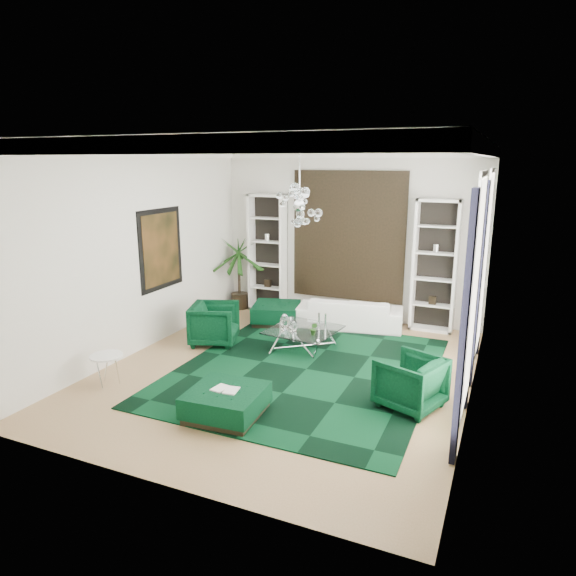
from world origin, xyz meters
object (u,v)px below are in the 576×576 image
at_px(armchair_left, 214,324).
at_px(palm, 239,263).
at_px(ottoman_side, 276,314).
at_px(sofa, 350,313).
at_px(side_table, 108,370).
at_px(armchair_right, 410,382).
at_px(ottoman_front, 226,403).
at_px(coffee_table, 303,339).

bearing_deg(armchair_left, palm, -1.48).
relative_size(armchair_left, ottoman_side, 0.91).
height_order(sofa, ottoman_side, sofa).
bearing_deg(side_table, armchair_right, 14.31).
xyz_separation_m(sofa, ottoman_side, (-1.60, -0.38, -0.11)).
distance_m(ottoman_front, palm, 5.64).
relative_size(armchair_left, ottoman_front, 0.89).
bearing_deg(ottoman_side, side_table, -105.58).
bearing_deg(side_table, armchair_left, 76.79).
height_order(sofa, armchair_left, armchair_left).
bearing_deg(armchair_right, palm, -106.12).
bearing_deg(palm, armchair_right, -36.84).
bearing_deg(ottoman_side, coffee_table, -47.91).
height_order(ottoman_side, ottoman_front, ottoman_side).
xyz_separation_m(armchair_right, ottoman_side, (-3.50, 2.88, -0.17)).
bearing_deg(armchair_right, sofa, -128.92).
distance_m(armchair_left, ottoman_front, 3.07).
bearing_deg(palm, ottoman_front, -63.18).
relative_size(coffee_table, ottoman_side, 1.23).
height_order(armchair_left, coffee_table, armchair_left).
distance_m(armchair_left, side_table, 2.45).
relative_size(armchair_right, palm, 0.38).
height_order(ottoman_front, palm, palm).
height_order(coffee_table, side_table, side_table).
relative_size(armchair_left, palm, 0.40).
bearing_deg(ottoman_side, armchair_left, -108.84).
bearing_deg(armchair_left, ottoman_side, -37.97).
bearing_deg(sofa, ottoman_side, 3.23).
distance_m(armchair_left, armchair_right, 4.25).
relative_size(sofa, ottoman_front, 2.23).
xyz_separation_m(armchair_left, ottoman_front, (1.74, -2.53, -0.21)).
height_order(side_table, palm, palm).
relative_size(ottoman_side, side_table, 1.90).
distance_m(coffee_table, ottoman_front, 2.90).
xyz_separation_m(armchair_right, side_table, (-4.63, -1.18, -0.14)).
relative_size(ottoman_side, ottoman_front, 0.98).
distance_m(coffee_table, ottoman_side, 1.76).
bearing_deg(coffee_table, side_table, -130.05).
bearing_deg(ottoman_front, palm, 116.82).
bearing_deg(coffee_table, palm, 140.78).
distance_m(coffee_table, palm, 3.39).
distance_m(sofa, armchair_left, 2.99).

